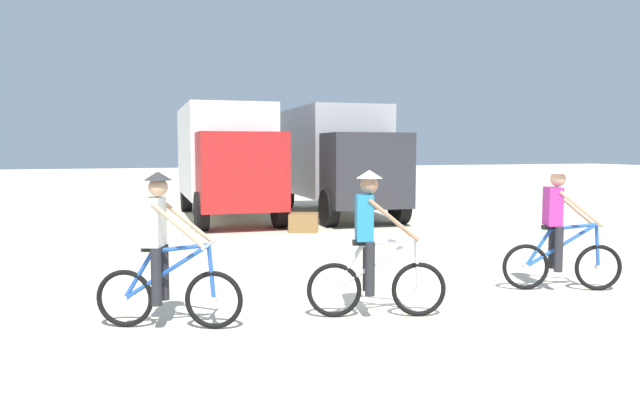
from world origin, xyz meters
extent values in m
plane|color=beige|center=(0.00, 0.00, 0.00)|extent=(120.00, 120.00, 0.00)
cube|color=white|center=(-0.71, 11.41, 2.00)|extent=(2.58, 5.28, 2.70)
cube|color=#B21E1E|center=(-0.83, 8.01, 1.50)|extent=(2.25, 1.58, 2.00)
cube|color=black|center=(-0.86, 7.31, 1.85)|extent=(2.03, 0.15, 0.80)
cylinder|color=black|center=(0.19, 8.07, 0.50)|extent=(0.35, 1.01, 1.00)
cylinder|color=black|center=(-1.85, 8.14, 0.50)|extent=(0.35, 1.01, 1.00)
cylinder|color=black|center=(0.37, 13.06, 0.50)|extent=(0.35, 1.01, 1.00)
cylinder|color=black|center=(-1.67, 13.13, 0.50)|extent=(0.35, 1.01, 1.00)
cube|color=#9E9EA3|center=(2.66, 11.12, 2.00)|extent=(2.63, 5.30, 2.70)
cube|color=#2D2D33|center=(2.50, 7.72, 1.50)|extent=(2.27, 1.60, 2.00)
cube|color=black|center=(2.47, 7.03, 1.85)|extent=(2.03, 0.17, 0.80)
cylinder|color=black|center=(3.53, 7.78, 0.50)|extent=(0.37, 1.01, 1.00)
cylinder|color=black|center=(1.49, 7.87, 0.50)|extent=(0.37, 1.01, 1.00)
cylinder|color=black|center=(3.76, 12.76, 0.50)|extent=(0.37, 1.01, 1.00)
cylinder|color=black|center=(1.72, 12.86, 0.50)|extent=(0.37, 1.01, 1.00)
torus|color=black|center=(-2.85, -0.24, 0.34)|extent=(0.65, 0.32, 0.68)
cylinder|color=silver|center=(-2.85, -0.24, 0.34)|extent=(0.10, 0.10, 0.08)
torus|color=black|center=(-3.82, 0.17, 0.34)|extent=(0.65, 0.32, 0.68)
cylinder|color=silver|center=(-3.82, 0.17, 0.34)|extent=(0.10, 0.10, 0.08)
cylinder|color=blue|center=(-3.36, -0.02, 0.66)|extent=(0.97, 0.44, 0.68)
cylinder|color=blue|center=(-3.20, -0.09, 0.94)|extent=(0.63, 0.30, 0.13)
cylinder|color=blue|center=(-3.66, 0.10, 0.62)|extent=(0.38, 0.20, 0.59)
cylinder|color=blue|center=(-2.87, -0.23, 0.66)|extent=(0.11, 0.08, 0.64)
cylinder|color=silver|center=(-2.90, -0.22, 0.98)|extent=(0.23, 0.49, 0.04)
cube|color=black|center=(-3.50, 0.04, 0.93)|extent=(0.27, 0.20, 0.06)
cube|color=silver|center=(-3.48, 0.03, 1.24)|extent=(0.31, 0.37, 0.56)
sphere|color=tan|center=(-3.43, 0.01, 1.64)|extent=(0.22, 0.22, 0.22)
cone|color=#333333|center=(-3.43, 0.01, 1.77)|extent=(0.32, 0.32, 0.10)
cylinder|color=#26262B|center=(-3.38, 0.13, 0.63)|extent=(0.12, 0.12, 0.66)
cylinder|color=#26262B|center=(-3.48, -0.11, 0.63)|extent=(0.12, 0.12, 0.66)
cylinder|color=tan|center=(-3.10, 0.06, 1.23)|extent=(0.61, 0.25, 0.53)
cylinder|color=tan|center=(-3.24, -0.27, 1.23)|extent=(0.58, 0.33, 0.53)
torus|color=black|center=(-0.36, -0.54, 0.34)|extent=(0.67, 0.25, 0.68)
cylinder|color=silver|center=(-0.36, -0.54, 0.34)|extent=(0.10, 0.10, 0.08)
torus|color=black|center=(-1.37, -0.24, 0.34)|extent=(0.67, 0.25, 0.68)
cylinder|color=silver|center=(-1.37, -0.24, 0.34)|extent=(0.10, 0.10, 0.08)
cylinder|color=silver|center=(-0.89, -0.38, 0.66)|extent=(1.00, 0.35, 0.68)
cylinder|color=silver|center=(-0.73, -0.43, 0.94)|extent=(0.65, 0.24, 0.13)
cylinder|color=silver|center=(-1.20, -0.29, 0.62)|extent=(0.39, 0.16, 0.59)
cylinder|color=silver|center=(-0.39, -0.53, 0.66)|extent=(0.11, 0.08, 0.64)
cylinder|color=silver|center=(-0.41, -0.53, 0.98)|extent=(0.19, 0.51, 0.04)
cube|color=black|center=(-1.04, -0.34, 0.93)|extent=(0.26, 0.18, 0.06)
cube|color=teal|center=(-1.02, -0.34, 1.24)|extent=(0.28, 0.36, 0.56)
sphere|color=#A87A5B|center=(-0.96, -0.36, 1.64)|extent=(0.22, 0.22, 0.22)
cone|color=silver|center=(-0.96, -0.36, 1.77)|extent=(0.32, 0.32, 0.10)
cylinder|color=#26262B|center=(-0.92, -0.23, 0.63)|extent=(0.12, 0.12, 0.66)
cylinder|color=#26262B|center=(-1.00, -0.48, 0.63)|extent=(0.12, 0.12, 0.66)
cylinder|color=#A87A5B|center=(-0.64, -0.27, 1.23)|extent=(0.62, 0.19, 0.53)
cylinder|color=#A87A5B|center=(-0.75, -0.61, 1.23)|extent=(0.61, 0.27, 0.53)
torus|color=black|center=(2.78, -0.19, 0.34)|extent=(0.65, 0.31, 0.68)
cylinder|color=silver|center=(2.78, -0.19, 0.34)|extent=(0.10, 0.10, 0.08)
torus|color=black|center=(1.81, 0.20, 0.34)|extent=(0.65, 0.31, 0.68)
cylinder|color=silver|center=(1.81, 0.20, 0.34)|extent=(0.10, 0.10, 0.08)
cylinder|color=blue|center=(2.27, 0.02, 0.66)|extent=(0.97, 0.42, 0.68)
cylinder|color=blue|center=(2.43, -0.05, 0.94)|extent=(0.63, 0.29, 0.13)
cylinder|color=blue|center=(1.97, 0.14, 0.62)|extent=(0.38, 0.19, 0.59)
cylinder|color=blue|center=(2.76, -0.18, 0.66)|extent=(0.11, 0.08, 0.64)
cylinder|color=silver|center=(2.74, -0.17, 0.98)|extent=(0.22, 0.50, 0.04)
cube|color=black|center=(2.13, 0.07, 0.93)|extent=(0.27, 0.20, 0.06)
cube|color=#AD2D8C|center=(2.15, 0.07, 1.24)|extent=(0.30, 0.37, 0.56)
sphere|color=tan|center=(2.20, 0.04, 1.64)|extent=(0.22, 0.22, 0.22)
cone|color=silver|center=(2.20, 0.04, 1.77)|extent=(0.32, 0.32, 0.10)
cylinder|color=#26262B|center=(2.25, 0.17, 0.63)|extent=(0.12, 0.12, 0.66)
cylinder|color=#26262B|center=(2.15, -0.08, 0.63)|extent=(0.12, 0.12, 0.66)
cylinder|color=tan|center=(2.53, 0.11, 1.23)|extent=(0.61, 0.24, 0.53)
cylinder|color=tan|center=(2.39, -0.22, 1.23)|extent=(0.59, 0.31, 0.53)
cube|color=olive|center=(0.57, 7.21, 0.23)|extent=(0.93, 0.93, 0.45)
camera|label=1|loc=(-3.88, -7.01, 2.08)|focal=33.47mm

